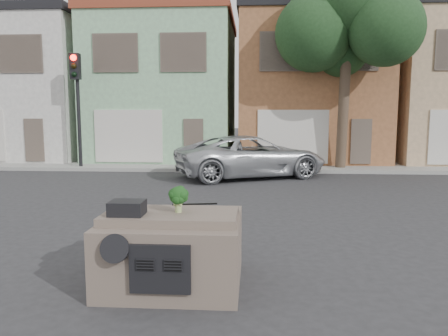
# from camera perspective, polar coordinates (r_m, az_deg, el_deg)

# --- Properties ---
(ground_plane) EXTENTS (120.00, 120.00, 0.00)m
(ground_plane) POSITION_cam_1_polar(r_m,az_deg,el_deg) (9.68, -3.35, -8.01)
(ground_plane) COLOR #303033
(ground_plane) RESTS_ON ground
(sidewalk) EXTENTS (40.00, 3.00, 0.15)m
(sidewalk) POSITION_cam_1_polar(r_m,az_deg,el_deg) (19.95, 0.42, 0.19)
(sidewalk) COLOR gray
(sidewalk) RESTS_ON ground
(townhouse_white) EXTENTS (7.20, 8.20, 7.55)m
(townhouse_white) POSITION_cam_1_polar(r_m,az_deg,el_deg) (26.73, -23.60, 9.35)
(townhouse_white) COLOR silver
(townhouse_white) RESTS_ON ground
(townhouse_mint) EXTENTS (7.20, 8.20, 7.55)m
(townhouse_mint) POSITION_cam_1_polar(r_m,az_deg,el_deg) (24.25, -7.41, 10.16)
(townhouse_mint) COLOR #8FC294
(townhouse_mint) RESTS_ON ground
(townhouse_tan) EXTENTS (7.20, 8.20, 7.55)m
(townhouse_tan) POSITION_cam_1_polar(r_m,az_deg,el_deg) (23.96, 10.77, 10.13)
(townhouse_tan) COLOR #955D39
(townhouse_tan) RESTS_ON ground
(silver_pickup) EXTENTS (6.50, 4.83, 1.64)m
(silver_pickup) POSITION_cam_1_polar(r_m,az_deg,el_deg) (17.28, 3.56, -1.19)
(silver_pickup) COLOR silver
(silver_pickup) RESTS_ON ground
(traffic_signal) EXTENTS (0.40, 0.40, 5.10)m
(traffic_signal) POSITION_cam_1_polar(r_m,az_deg,el_deg) (20.27, -18.56, 6.94)
(traffic_signal) COLOR black
(traffic_signal) RESTS_ON ground
(tree_near) EXTENTS (4.40, 4.00, 8.50)m
(tree_near) POSITION_cam_1_polar(r_m,az_deg,el_deg) (19.51, 15.46, 12.06)
(tree_near) COLOR #1F3F1E
(tree_near) RESTS_ON ground
(car_dashboard) EXTENTS (2.00, 1.80, 1.12)m
(car_dashboard) POSITION_cam_1_polar(r_m,az_deg,el_deg) (6.68, -6.66, -10.15)
(car_dashboard) COLOR #6A5B50
(car_dashboard) RESTS_ON ground
(instrument_hump) EXTENTS (0.48, 0.38, 0.20)m
(instrument_hump) POSITION_cam_1_polar(r_m,az_deg,el_deg) (6.31, -12.53, -5.10)
(instrument_hump) COLOR black
(instrument_hump) RESTS_ON car_dashboard
(wiper_arm) EXTENTS (0.69, 0.15, 0.02)m
(wiper_arm) POSITION_cam_1_polar(r_m,az_deg,el_deg) (6.85, -3.84, -4.72)
(wiper_arm) COLOR black
(wiper_arm) RESTS_ON car_dashboard
(broccoli) EXTENTS (0.33, 0.33, 0.39)m
(broccoli) POSITION_cam_1_polar(r_m,az_deg,el_deg) (6.34, -5.99, -4.06)
(broccoli) COLOR #143712
(broccoli) RESTS_ON car_dashboard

